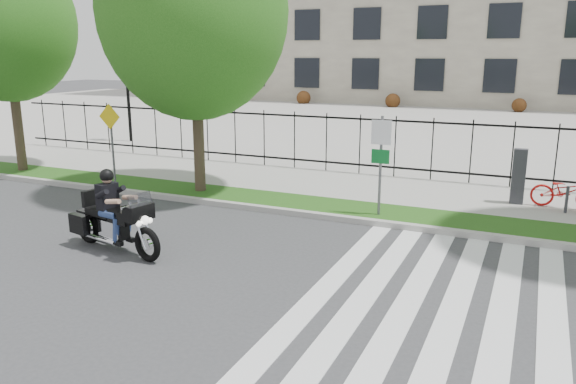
% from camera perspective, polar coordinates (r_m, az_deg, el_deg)
% --- Properties ---
extents(ground, '(120.00, 120.00, 0.00)m').
position_cam_1_polar(ground, '(11.19, -6.97, -7.90)').
color(ground, '#363639').
rests_on(ground, ground).
extents(curb, '(60.00, 0.20, 0.15)m').
position_cam_1_polar(curb, '(14.63, 1.30, -2.19)').
color(curb, '#A09D96').
rests_on(curb, ground).
extents(grass_verge, '(60.00, 1.50, 0.15)m').
position_cam_1_polar(grass_verge, '(15.38, 2.53, -1.38)').
color(grass_verge, '#1F4711').
rests_on(grass_verge, ground).
extents(sidewalk, '(60.00, 3.50, 0.15)m').
position_cam_1_polar(sidewalk, '(17.66, 5.53, 0.59)').
color(sidewalk, '#A4A099').
rests_on(sidewalk, ground).
extents(plaza, '(80.00, 34.00, 0.10)m').
position_cam_1_polar(plaza, '(34.53, 15.02, 6.71)').
color(plaza, '#A4A099').
rests_on(plaza, ground).
extents(crosswalk_stripes, '(5.70, 8.00, 0.01)m').
position_cam_1_polar(crosswalk_stripes, '(9.79, 18.60, -11.85)').
color(crosswalk_stripes, silver).
rests_on(crosswalk_stripes, ground).
extents(iron_fence, '(30.00, 0.06, 2.00)m').
position_cam_1_polar(iron_fence, '(19.09, 7.31, 4.84)').
color(iron_fence, black).
rests_on(iron_fence, sidewalk).
extents(lamp_post_left, '(1.06, 0.70, 4.25)m').
position_cam_1_polar(lamp_post_left, '(27.20, -16.08, 11.48)').
color(lamp_post_left, black).
rests_on(lamp_post_left, ground).
extents(street_tree_0, '(4.49, 4.49, 7.52)m').
position_cam_1_polar(street_tree_0, '(21.45, -26.73, 15.04)').
color(street_tree_0, '#31251A').
rests_on(street_tree_0, grass_verge).
extents(street_tree_1, '(5.31, 5.31, 8.20)m').
position_cam_1_polar(street_tree_1, '(16.55, -9.57, 17.76)').
color(street_tree_1, '#31251A').
rests_on(street_tree_1, grass_verge).
extents(sign_pole_regulatory, '(0.50, 0.09, 2.50)m').
position_cam_1_polar(sign_pole_regulatory, '(14.09, 9.40, 3.95)').
color(sign_pole_regulatory, '#59595B').
rests_on(sign_pole_regulatory, grass_verge).
extents(sign_pole_warning, '(0.78, 0.09, 2.49)m').
position_cam_1_polar(sign_pole_warning, '(18.16, -17.52, 5.73)').
color(sign_pole_warning, '#59595B').
rests_on(sign_pole_warning, grass_verge).
extents(motorcycle_rider, '(2.74, 1.13, 2.15)m').
position_cam_1_polar(motorcycle_rider, '(12.48, -17.21, -2.65)').
color(motorcycle_rider, black).
rests_on(motorcycle_rider, ground).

